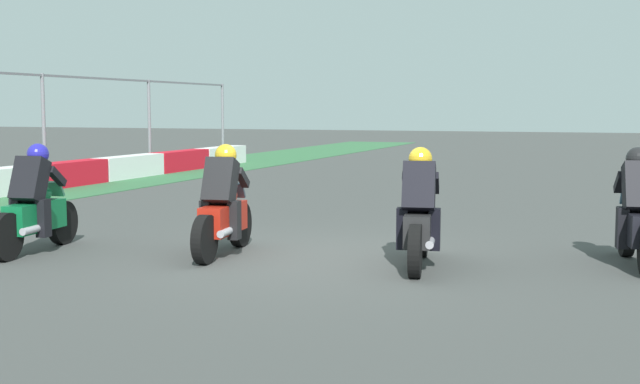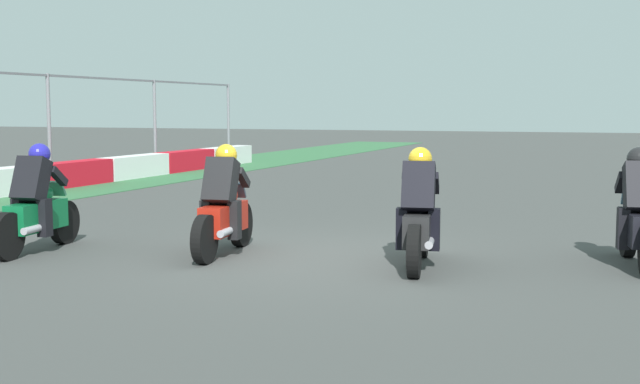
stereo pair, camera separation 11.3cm
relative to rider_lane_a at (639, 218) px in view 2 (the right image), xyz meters
The scene contains 5 objects.
ground_plane 4.20m from the rider_lane_a, 103.55° to the left, with size 120.00×120.00×0.00m, color #404240.
rider_lane_a is the anchor object (origin of this frame).
rider_lane_b 2.77m from the rider_lane_a, 111.56° to the left, with size 2.03×0.61×1.51m.
rider_lane_c 5.40m from the rider_lane_a, 102.08° to the left, with size 2.04×0.58×1.51m.
rider_lane_d 8.04m from the rider_lane_a, 103.32° to the left, with size 2.04×0.58×1.51m.
Camera 2 is at (-10.07, -3.98, 2.00)m, focal length 46.28 mm.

